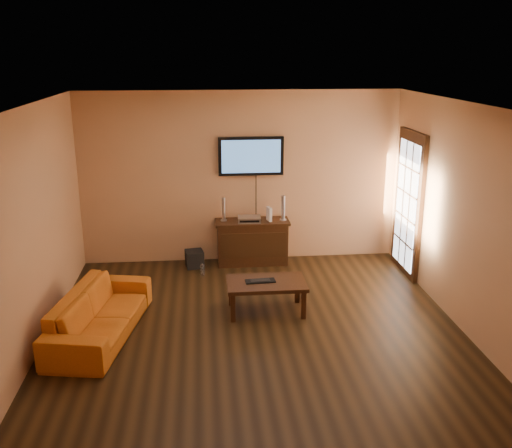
{
  "coord_description": "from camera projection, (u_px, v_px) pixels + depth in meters",
  "views": [
    {
      "loc": [
        -0.6,
        -6.27,
        3.27
      ],
      "look_at": [
        0.08,
        0.8,
        1.1
      ],
      "focal_mm": 40.0,
      "sensor_mm": 36.0,
      "label": 1
    }
  ],
  "objects": [
    {
      "name": "television",
      "position": [
        251.0,
        156.0,
        8.83
      ],
      "size": [
        1.02,
        0.08,
        0.6
      ],
      "color": "black",
      "rests_on": "ground"
    },
    {
      "name": "room_walls",
      "position": [
        251.0,
        183.0,
        7.08
      ],
      "size": [
        5.0,
        5.0,
        5.0
      ],
      "color": "tan",
      "rests_on": "ground"
    },
    {
      "name": "ground_plane",
      "position": [
        256.0,
        329.0,
        6.98
      ],
      "size": [
        5.0,
        5.0,
        0.0
      ],
      "primitive_type": "plane",
      "color": "black",
      "rests_on": "ground"
    },
    {
      "name": "av_receiver",
      "position": [
        249.0,
        219.0,
        8.89
      ],
      "size": [
        0.37,
        0.27,
        0.08
      ],
      "primitive_type": "cube",
      "rotation": [
        0.0,
        0.0,
        -0.06
      ],
      "color": "silver",
      "rests_on": "media_console"
    },
    {
      "name": "french_door",
      "position": [
        408.0,
        205.0,
        8.52
      ],
      "size": [
        0.07,
        1.02,
        2.22
      ],
      "color": "black",
      "rests_on": "ground"
    },
    {
      "name": "bottle",
      "position": [
        202.0,
        270.0,
        8.6
      ],
      "size": [
        0.07,
        0.07,
        0.19
      ],
      "color": "white",
      "rests_on": "ground"
    },
    {
      "name": "media_console",
      "position": [
        252.0,
        242.0,
        9.05
      ],
      "size": [
        1.16,
        0.44,
        0.7
      ],
      "color": "black",
      "rests_on": "ground"
    },
    {
      "name": "coffee_table",
      "position": [
        266.0,
        286.0,
        7.34
      ],
      "size": [
        1.02,
        0.61,
        0.42
      ],
      "color": "black",
      "rests_on": "ground"
    },
    {
      "name": "game_console",
      "position": [
        269.0,
        214.0,
        8.92
      ],
      "size": [
        0.08,
        0.16,
        0.22
      ],
      "primitive_type": "cube",
      "rotation": [
        0.0,
        0.0,
        0.23
      ],
      "color": "white",
      "rests_on": "media_console"
    },
    {
      "name": "sofa",
      "position": [
        99.0,
        306.0,
        6.73
      ],
      "size": [
        0.9,
        1.96,
        0.74
      ],
      "primitive_type": "imported",
      "rotation": [
        0.0,
        0.0,
        1.38
      ],
      "color": "#C46015",
      "rests_on": "ground"
    },
    {
      "name": "subwoofer",
      "position": [
        194.0,
        259.0,
        8.95
      ],
      "size": [
        0.31,
        0.31,
        0.27
      ],
      "primitive_type": "cube",
      "rotation": [
        0.0,
        0.0,
        0.18
      ],
      "color": "black",
      "rests_on": "ground"
    },
    {
      "name": "keyboard",
      "position": [
        260.0,
        281.0,
        7.32
      ],
      "size": [
        0.39,
        0.17,
        0.02
      ],
      "color": "black",
      "rests_on": "coffee_table"
    },
    {
      "name": "speaker_right",
      "position": [
        283.0,
        209.0,
        8.93
      ],
      "size": [
        0.11,
        0.11,
        0.4
      ],
      "color": "silver",
      "rests_on": "media_console"
    },
    {
      "name": "speaker_left",
      "position": [
        224.0,
        210.0,
        8.9
      ],
      "size": [
        0.1,
        0.1,
        0.37
      ],
      "color": "silver",
      "rests_on": "media_console"
    }
  ]
}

